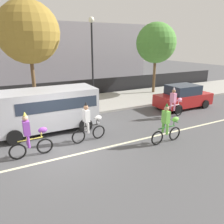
# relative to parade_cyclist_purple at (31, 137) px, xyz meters

# --- Properties ---
(ground_plane) EXTENTS (80.00, 80.00, 0.00)m
(ground_plane) POSITION_rel_parade_cyclist_purple_xyz_m (1.19, -0.19, -0.84)
(ground_plane) COLOR #4C4C4F
(road_centre_line) EXTENTS (36.00, 0.14, 0.01)m
(road_centre_line) POSITION_rel_parade_cyclist_purple_xyz_m (1.19, -0.69, -0.84)
(road_centre_line) COLOR beige
(road_centre_line) RESTS_ON ground
(sidewalk_curb) EXTENTS (60.00, 5.00, 0.15)m
(sidewalk_curb) POSITION_rel_parade_cyclist_purple_xyz_m (1.19, 6.31, -0.77)
(sidewalk_curb) COLOR #9E9B93
(sidewalk_curb) RESTS_ON ground
(fence_line) EXTENTS (40.00, 0.08, 1.40)m
(fence_line) POSITION_rel_parade_cyclist_purple_xyz_m (1.19, 9.21, -0.14)
(fence_line) COLOR black
(fence_line) RESTS_ON ground
(building_backdrop) EXTENTS (28.00, 8.00, 6.48)m
(building_backdrop) POSITION_rel_parade_cyclist_purple_xyz_m (1.18, 17.81, 2.40)
(building_backdrop) COLOR #99939E
(building_backdrop) RESTS_ON ground
(parade_cyclist_purple) EXTENTS (1.72, 0.50, 1.92)m
(parade_cyclist_purple) POSITION_rel_parade_cyclist_purple_xyz_m (0.00, 0.00, 0.00)
(parade_cyclist_purple) COLOR black
(parade_cyclist_purple) RESTS_ON ground
(parade_cyclist_zebra) EXTENTS (1.72, 0.50, 1.92)m
(parade_cyclist_zebra) POSITION_rel_parade_cyclist_purple_xyz_m (2.60, 0.31, 0.00)
(parade_cyclist_zebra) COLOR black
(parade_cyclist_zebra) RESTS_ON ground
(parade_cyclist_lime) EXTENTS (1.72, 0.50, 1.92)m
(parade_cyclist_lime) POSITION_rel_parade_cyclist_purple_xyz_m (5.69, -1.49, 0.00)
(parade_cyclist_lime) COLOR black
(parade_cyclist_lime) RESTS_ON ground
(parade_cyclist_pink) EXTENTS (1.72, 0.50, 1.92)m
(parade_cyclist_pink) POSITION_rel_parade_cyclist_purple_xyz_m (8.52, 1.14, 0.00)
(parade_cyclist_pink) COLOR black
(parade_cyclist_pink) RESTS_ON ground
(parked_van_silver) EXTENTS (5.00, 2.22, 2.18)m
(parked_van_silver) POSITION_rel_parade_cyclist_purple_xyz_m (1.25, 2.51, 0.44)
(parked_van_silver) COLOR silver
(parked_van_silver) RESTS_ON ground
(parked_car_red) EXTENTS (4.10, 1.92, 1.64)m
(parked_car_red) POSITION_rel_parade_cyclist_purple_xyz_m (10.58, 2.45, -0.06)
(parked_car_red) COLOR #AD1E1E
(parked_car_red) RESTS_ON ground
(street_lamp_post) EXTENTS (0.36, 0.36, 5.86)m
(street_lamp_post) POSITION_rel_parade_cyclist_purple_xyz_m (4.93, 5.31, 3.15)
(street_lamp_post) COLOR black
(street_lamp_post) RESTS_ON sidewalk_curb
(street_tree_near_lamp) EXTENTS (3.40, 3.40, 5.99)m
(street_tree_near_lamp) POSITION_rel_parade_cyclist_purple_xyz_m (11.58, 7.07, 3.58)
(street_tree_near_lamp) COLOR brown
(street_tree_near_lamp) RESTS_ON sidewalk_curb
(street_tree_far_corner) EXTENTS (3.89, 3.89, 6.85)m
(street_tree_far_corner) POSITION_rel_parade_cyclist_purple_xyz_m (1.25, 6.76, 4.20)
(street_tree_far_corner) COLOR brown
(street_tree_far_corner) RESTS_ON sidewalk_curb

